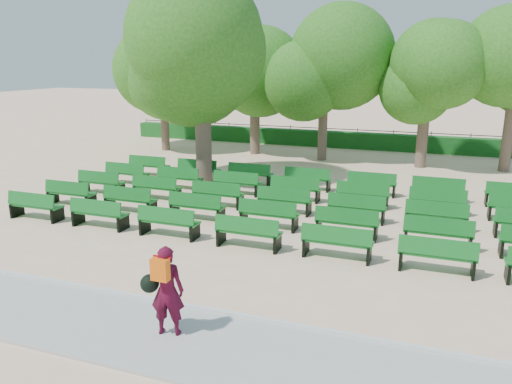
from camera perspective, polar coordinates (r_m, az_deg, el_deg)
ground at (r=16.07m, az=-0.16°, el=-2.80°), size 120.00×120.00×0.00m
paving at (r=10.00m, az=-15.47°, el=-14.71°), size 30.00×2.20×0.06m
curb at (r=10.83m, az=-11.92°, el=-11.96°), size 30.00×0.12×0.10m
hedge at (r=29.20m, az=9.42°, el=5.94°), size 26.00×0.70×0.90m
fence at (r=29.66m, az=9.53°, el=5.19°), size 26.00×0.10×1.02m
tree_line at (r=25.41m, az=7.66°, el=3.66°), size 21.80×6.80×7.04m
bench_array at (r=16.45m, az=3.19°, el=-2.07°), size 1.81×0.69×1.12m
tree_among at (r=19.69m, az=-6.27°, el=14.88°), size 5.33×5.33×7.34m
person at (r=9.17m, az=-10.32°, el=-10.88°), size 0.83×0.54×1.69m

